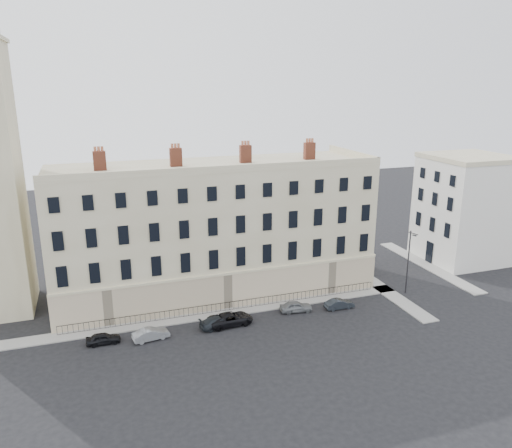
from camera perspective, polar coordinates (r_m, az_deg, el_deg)
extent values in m
plane|color=black|center=(52.32, 5.07, -11.37)|extent=(160.00, 160.00, 0.00)
cube|color=#BCB18C|center=(58.32, -4.91, -0.49)|extent=(36.00, 12.00, 15.00)
cube|color=beige|center=(54.67, -3.22, -7.76)|extent=(36.10, 0.18, 4.00)
cube|color=beige|center=(66.44, 10.55, -3.62)|extent=(0.18, 12.10, 4.00)
cube|color=#BCB18C|center=(51.00, -3.53, 6.26)|extent=(36.00, 0.35, 0.80)
cube|color=#BCB18C|center=(63.16, 10.98, 7.89)|extent=(0.35, 12.00, 0.80)
cube|color=brown|center=(54.97, -17.44, 6.90)|extent=(1.30, 0.70, 2.00)
cube|color=brown|center=(55.71, -9.15, 7.54)|extent=(1.30, 0.70, 2.00)
cube|color=brown|center=(57.56, -1.21, 8.01)|extent=(1.30, 0.70, 2.00)
cube|color=brown|center=(60.43, 6.12, 8.31)|extent=(1.30, 0.70, 2.00)
cube|color=silver|center=(73.85, 22.70, 1.43)|extent=(10.00, 10.00, 14.00)
cube|color=gray|center=(53.86, -7.09, -10.52)|extent=(48.00, 2.00, 0.12)
cube|color=gray|center=(64.36, 12.90, -6.26)|extent=(2.00, 24.00, 0.12)
cube|color=gray|center=(71.35, 18.97, -4.51)|extent=(2.00, 20.00, 0.12)
cube|color=black|center=(54.61, -3.06, -8.91)|extent=(35.00, 0.04, 0.04)
cube|color=black|center=(55.00, -3.04, -9.76)|extent=(35.00, 0.04, 0.04)
imported|color=black|center=(50.58, -17.06, -12.40)|extent=(3.20, 1.32, 1.09)
imported|color=gray|center=(50.16, -11.92, -12.21)|extent=(3.65, 1.75, 1.15)
imported|color=#1F242A|center=(51.51, -4.31, -11.11)|extent=(4.15, 2.24, 1.14)
imported|color=black|center=(51.86, -2.94, -10.78)|extent=(4.79, 2.45, 1.30)
imported|color=slate|center=(54.69, 4.59, -9.39)|extent=(3.67, 1.86, 1.20)
imported|color=#21262C|center=(56.02, 9.49, -8.99)|extent=(3.27, 1.15, 1.08)
cylinder|color=#28272B|center=(60.58, 16.98, -4.20)|extent=(0.15, 0.15, 7.62)
cylinder|color=#28272B|center=(58.84, 17.47, -1.02)|extent=(0.52, 1.39, 0.10)
cube|color=#28272B|center=(58.25, 17.67, -1.25)|extent=(0.31, 0.51, 0.11)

